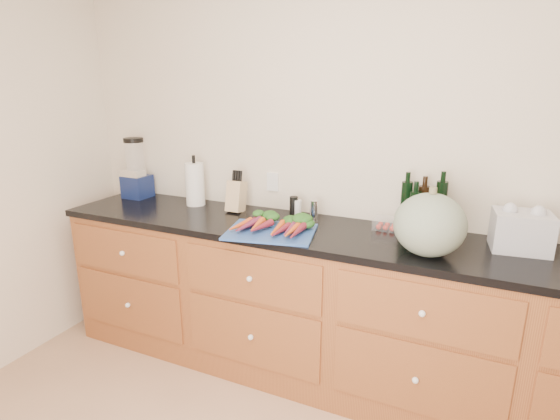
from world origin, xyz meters
The scene contains 15 objects.
wall_back centered at (0.00, 1.62, 1.30)m, with size 4.10×0.05×2.60m, color beige.
cabinets centered at (0.00, 1.30, 0.45)m, with size 3.60×0.64×0.90m.
countertop centered at (0.00, 1.30, 0.92)m, with size 3.64×0.62×0.04m, color black.
cutting_board centered at (-0.40, 1.14, 0.95)m, with size 0.48×0.36×0.01m, color #264B95.
carrots centered at (-0.40, 1.19, 0.98)m, with size 0.43×0.32×0.06m.
squash centered at (0.43, 1.16, 1.09)m, with size 0.34×0.34×0.30m, color slate.
blender_appliance centered at (-1.62, 1.46, 1.13)m, with size 0.17×0.17×0.43m.
paper_towel centered at (-1.12, 1.46, 1.08)m, with size 0.13×0.13×0.29m, color white.
knife_block centered at (-0.79, 1.44, 1.04)m, with size 0.10×0.10×0.20m, color tan.
grinder_salt centered at (-0.38, 1.48, 0.99)m, with size 0.05×0.05×0.11m, color silver.
grinder_pepper centered at (-0.40, 1.48, 1.00)m, with size 0.05×0.05×0.13m, color black.
canister_chrome centered at (-0.27, 1.48, 1.00)m, with size 0.05×0.05×0.12m, color silver.
tomato_box centered at (0.17, 1.47, 0.97)m, with size 0.14×0.11×0.07m, color white.
bottles centered at (0.35, 1.51, 1.07)m, with size 0.24×0.12×0.29m.
grocery_bag centered at (0.84, 1.42, 1.04)m, with size 0.26×0.21×0.19m, color silver, non-canonical shape.
Camera 1 is at (0.60, -0.92, 1.74)m, focal length 28.00 mm.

